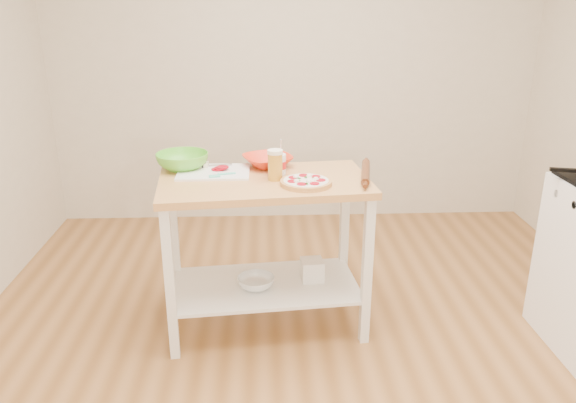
{
  "coord_description": "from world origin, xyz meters",
  "views": [
    {
      "loc": [
        -0.26,
        -2.41,
        1.83
      ],
      "look_at": [
        -0.13,
        0.5,
        0.77
      ],
      "focal_mm": 35.0,
      "sensor_mm": 36.0,
      "label": 1
    }
  ],
  "objects_px": {
    "green_bowl": "(182,161)",
    "beer_pint": "(275,165)",
    "shelf_bin": "(312,270)",
    "spatula": "(221,175)",
    "shelf_glass_bowl": "(256,282)",
    "yogurt_tub": "(277,164)",
    "pizza": "(306,182)",
    "cutting_board": "(213,171)",
    "rolling_pin": "(366,173)",
    "prep_island": "(265,222)",
    "orange_bowl": "(268,161)",
    "knife": "(202,166)"
  },
  "relations": [
    {
      "from": "orange_bowl",
      "to": "green_bowl",
      "type": "distance_m",
      "value": 0.49
    },
    {
      "from": "knife",
      "to": "prep_island",
      "type": "bearing_deg",
      "value": -41.11
    },
    {
      "from": "spatula",
      "to": "rolling_pin",
      "type": "relative_size",
      "value": 0.38
    },
    {
      "from": "prep_island",
      "to": "cutting_board",
      "type": "height_order",
      "value": "cutting_board"
    },
    {
      "from": "beer_pint",
      "to": "shelf_glass_bowl",
      "type": "xyz_separation_m",
      "value": [
        -0.12,
        -0.03,
        -0.69
      ]
    },
    {
      "from": "rolling_pin",
      "to": "prep_island",
      "type": "bearing_deg",
      "value": -177.08
    },
    {
      "from": "prep_island",
      "to": "pizza",
      "type": "bearing_deg",
      "value": -25.31
    },
    {
      "from": "cutting_board",
      "to": "yogurt_tub",
      "type": "bearing_deg",
      "value": -7.78
    },
    {
      "from": "yogurt_tub",
      "to": "shelf_bin",
      "type": "relative_size",
      "value": 1.64
    },
    {
      "from": "spatula",
      "to": "orange_bowl",
      "type": "height_order",
      "value": "orange_bowl"
    },
    {
      "from": "yogurt_tub",
      "to": "orange_bowl",
      "type": "bearing_deg",
      "value": 108.06
    },
    {
      "from": "yogurt_tub",
      "to": "shelf_glass_bowl",
      "type": "height_order",
      "value": "yogurt_tub"
    },
    {
      "from": "green_bowl",
      "to": "yogurt_tub",
      "type": "relative_size",
      "value": 1.44
    },
    {
      "from": "pizza",
      "to": "rolling_pin",
      "type": "relative_size",
      "value": 0.7
    },
    {
      "from": "knife",
      "to": "shelf_bin",
      "type": "distance_m",
      "value": 0.88
    },
    {
      "from": "pizza",
      "to": "yogurt_tub",
      "type": "xyz_separation_m",
      "value": [
        -0.15,
        0.19,
        0.04
      ]
    },
    {
      "from": "cutting_board",
      "to": "shelf_glass_bowl",
      "type": "bearing_deg",
      "value": -37.63
    },
    {
      "from": "spatula",
      "to": "green_bowl",
      "type": "bearing_deg",
      "value": 130.55
    },
    {
      "from": "beer_pint",
      "to": "shelf_bin",
      "type": "distance_m",
      "value": 0.7
    },
    {
      "from": "knife",
      "to": "cutting_board",
      "type": "bearing_deg",
      "value": -57.25
    },
    {
      "from": "spatula",
      "to": "yogurt_tub",
      "type": "xyz_separation_m",
      "value": [
        0.31,
        0.04,
        0.04
      ]
    },
    {
      "from": "cutting_board",
      "to": "knife",
      "type": "xyz_separation_m",
      "value": [
        -0.07,
        0.07,
        0.01
      ]
    },
    {
      "from": "spatula",
      "to": "orange_bowl",
      "type": "bearing_deg",
      "value": 27.1
    },
    {
      "from": "spatula",
      "to": "green_bowl",
      "type": "distance_m",
      "value": 0.29
    },
    {
      "from": "yogurt_tub",
      "to": "rolling_pin",
      "type": "height_order",
      "value": "yogurt_tub"
    },
    {
      "from": "pizza",
      "to": "orange_bowl",
      "type": "relative_size",
      "value": 1.0
    },
    {
      "from": "shelf_glass_bowl",
      "to": "shelf_bin",
      "type": "xyz_separation_m",
      "value": [
        0.33,
        0.08,
        0.03
      ]
    },
    {
      "from": "knife",
      "to": "green_bowl",
      "type": "height_order",
      "value": "green_bowl"
    },
    {
      "from": "spatula",
      "to": "rolling_pin",
      "type": "xyz_separation_m",
      "value": [
        0.8,
        -0.01,
        0.01
      ]
    },
    {
      "from": "cutting_board",
      "to": "shelf_bin",
      "type": "relative_size",
      "value": 3.18
    },
    {
      "from": "prep_island",
      "to": "pizza",
      "type": "height_order",
      "value": "pizza"
    },
    {
      "from": "prep_island",
      "to": "orange_bowl",
      "type": "bearing_deg",
      "value": 85.29
    },
    {
      "from": "shelf_glass_bowl",
      "to": "yogurt_tub",
      "type": "bearing_deg",
      "value": 44.32
    },
    {
      "from": "green_bowl",
      "to": "beer_pint",
      "type": "relative_size",
      "value": 1.79
    },
    {
      "from": "cutting_board",
      "to": "shelf_bin",
      "type": "xyz_separation_m",
      "value": [
        0.56,
        -0.09,
        -0.58
      ]
    },
    {
      "from": "rolling_pin",
      "to": "shelf_glass_bowl",
      "type": "bearing_deg",
      "value": -173.52
    },
    {
      "from": "pizza",
      "to": "cutting_board",
      "type": "relative_size",
      "value": 0.68
    },
    {
      "from": "yogurt_tub",
      "to": "prep_island",
      "type": "bearing_deg",
      "value": -130.51
    },
    {
      "from": "cutting_board",
      "to": "orange_bowl",
      "type": "xyz_separation_m",
      "value": [
        0.31,
        0.11,
        0.03
      ]
    },
    {
      "from": "pizza",
      "to": "orange_bowl",
      "type": "bearing_deg",
      "value": 119.31
    },
    {
      "from": "cutting_board",
      "to": "shelf_bin",
      "type": "height_order",
      "value": "cutting_board"
    },
    {
      "from": "pizza",
      "to": "shelf_bin",
      "type": "relative_size",
      "value": 2.16
    },
    {
      "from": "shelf_bin",
      "to": "pizza",
      "type": "bearing_deg",
      "value": -110.0
    },
    {
      "from": "spatula",
      "to": "yogurt_tub",
      "type": "relative_size",
      "value": 0.71
    },
    {
      "from": "pizza",
      "to": "shelf_glass_bowl",
      "type": "relative_size",
      "value": 1.28
    },
    {
      "from": "rolling_pin",
      "to": "shelf_glass_bowl",
      "type": "distance_m",
      "value": 0.88
    },
    {
      "from": "green_bowl",
      "to": "rolling_pin",
      "type": "distance_m",
      "value": 1.05
    },
    {
      "from": "knife",
      "to": "orange_bowl",
      "type": "relative_size",
      "value": 0.98
    },
    {
      "from": "shelf_bin",
      "to": "spatula",
      "type": "bearing_deg",
      "value": -179.86
    },
    {
      "from": "green_bowl",
      "to": "shelf_bin",
      "type": "distance_m",
      "value": 0.98
    }
  ]
}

